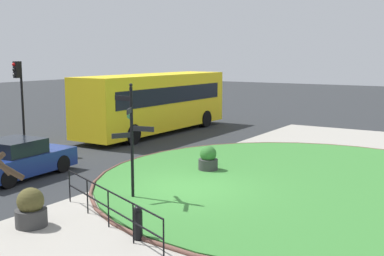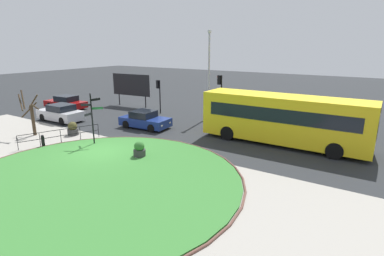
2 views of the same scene
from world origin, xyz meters
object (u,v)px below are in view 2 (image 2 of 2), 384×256
Objects in this scene: car_oncoming at (66,103)px; lamppost_tall at (209,73)px; bus_yellow at (283,119)px; planter_near_signpost at (73,129)px; traffic_light_near at (220,88)px; planter_kerbside at (139,150)px; billboard_left at (131,85)px; traffic_light_far at (159,89)px; street_tree_bare at (31,114)px; car_far_lane at (145,120)px; bollard_foreground at (43,141)px; car_near_lane at (61,113)px; signpost_directional at (92,115)px.

lamppost_tall is (14.73, 4.22, 3.49)m from car_oncoming.
car_oncoming is (-22.59, -0.37, -1.13)m from bus_yellow.
bus_yellow is at bearing 24.59° from planter_near_signpost.
traffic_light_near reaches higher than planter_kerbside.
billboard_left is at bearing -140.66° from car_oncoming.
billboard_left is at bearing -12.52° from traffic_light_far.
lamppost_tall is at bearing -7.81° from billboard_left.
traffic_light_far is 12.33m from planter_kerbside.
planter_kerbside is at bearing 4.34° from street_tree_bare.
car_far_lane reaches higher than planter_kerbside.
bus_yellow is 1.41× the size of lamppost_tall.
bollard_foreground is 15.80m from bus_yellow.
lamppost_tall is (-7.86, 3.85, 2.37)m from bus_yellow.
bus_yellow reaches higher than traffic_light_far.
billboard_left is 4.87× the size of planter_kerbside.
traffic_light_far is at bearing 85.92° from planter_near_signpost.
car_near_lane is 5.63m from car_oncoming.
planter_kerbside is (6.64, -10.21, -1.91)m from traffic_light_far.
bollard_foreground is at bearing -21.11° from street_tree_bare.
street_tree_bare is at bearing -170.63° from signpost_directional.
car_far_lane is 0.85× the size of billboard_left.
bollard_foreground is 7.67m from car_far_lane.
car_far_lane is (-10.53, -1.75, -1.12)m from bus_yellow.
lamppost_tall is (5.09, 0.73, 1.75)m from traffic_light_far.
car_far_lane is 8.27m from street_tree_bare.
signpost_directional is 1.08× the size of traffic_light_far.
billboard_left is at bearing 134.78° from planter_kerbside.
lamppost_tall reaches higher than street_tree_bare.
car_far_lane is 6.87m from traffic_light_near.
planter_kerbside is (7.30, -0.86, -0.00)m from planter_near_signpost.
bollard_foreground is at bearing -111.53° from car_far_lane.
car_oncoming is (-12.06, 1.39, -0.00)m from car_far_lane.
traffic_light_near reaches higher than billboard_left.
car_near_lane reaches higher than planter_near_signpost.
car_oncoming is 17.61m from planter_kerbside.
traffic_light_near is 12.16m from planter_near_signpost.
street_tree_bare is (-16.06, -7.83, -0.16)m from bus_yellow.
planter_near_signpost is at bearing 33.19° from street_tree_bare.
planter_kerbside is at bearing 16.66° from bollard_foreground.
car_near_lane is 8.05m from car_far_lane.
car_far_lane is 0.53× the size of lamppost_tall.
traffic_light_near is (16.18, 3.61, 2.30)m from car_oncoming.
lamppost_tall is 11.64m from planter_kerbside.
street_tree_bare reaches higher than car_oncoming.
bus_yellow is (10.49, 6.91, -0.27)m from signpost_directional.
bollard_foreground is 0.17× the size of billboard_left.
car_near_lane is at bearing -167.57° from bus_yellow.
traffic_light_near is at bearing 90.53° from planter_kerbside.
signpost_directional is 1.04× the size of street_tree_bare.
car_far_lane is 7.12m from lamppost_tall.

